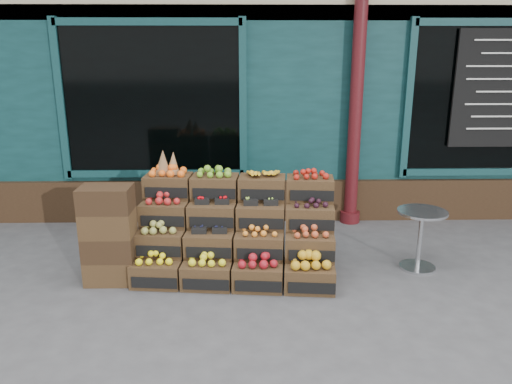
{
  "coord_description": "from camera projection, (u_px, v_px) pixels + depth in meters",
  "views": [
    {
      "loc": [
        -0.31,
        -4.81,
        2.45
      ],
      "look_at": [
        -0.2,
        0.7,
        0.85
      ],
      "focal_mm": 35.0,
      "sensor_mm": 36.0,
      "label": 1
    }
  ],
  "objects": [
    {
      "name": "crate_display",
      "position": [
        236.0,
        235.0,
        5.62
      ],
      "size": [
        2.24,
        1.24,
        1.35
      ],
      "rotation": [
        0.0,
        0.0,
        -0.09
      ],
      "color": "#412D19",
      "rests_on": "ground"
    },
    {
      "name": "shopkeeper",
      "position": [
        156.0,
        149.0,
        7.75
      ],
      "size": [
        0.68,
        0.45,
        1.87
      ],
      "primitive_type": "imported",
      "rotation": [
        0.0,
        0.0,
        3.13
      ],
      "color": "#175129",
      "rests_on": "ground"
    },
    {
      "name": "bistro_table",
      "position": [
        420.0,
        233.0,
        5.64
      ],
      "size": [
        0.55,
        0.55,
        0.7
      ],
      "rotation": [
        0.0,
        0.0,
        0.35
      ],
      "color": "silver",
      "rests_on": "ground"
    },
    {
      "name": "ground",
      "position": [
        276.0,
        287.0,
        5.31
      ],
      "size": [
        60.0,
        60.0,
        0.0
      ],
      "primitive_type": "plane",
      "color": "#464649",
      "rests_on": "ground"
    },
    {
      "name": "shop_facade",
      "position": [
        262.0,
        51.0,
        9.55
      ],
      "size": [
        12.0,
        6.24,
        4.8
      ],
      "color": "#103739",
      "rests_on": "ground"
    },
    {
      "name": "spare_crates",
      "position": [
        109.0,
        235.0,
        5.3
      ],
      "size": [
        0.54,
        0.37,
        1.07
      ],
      "rotation": [
        0.0,
        0.0,
        -0.01
      ],
      "color": "#412D19",
      "rests_on": "ground"
    }
  ]
}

